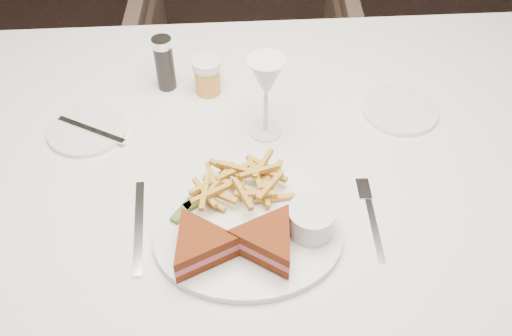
% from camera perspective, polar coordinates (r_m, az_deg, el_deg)
% --- Properties ---
extents(table, '(1.61, 1.15, 0.75)m').
position_cam_1_polar(table, '(1.38, 0.05, -10.74)').
color(table, white).
rests_on(table, ground).
extents(chair_far, '(0.73, 0.69, 0.73)m').
position_cam_1_polar(chair_far, '(1.99, -1.09, 10.33)').
color(chair_far, '#4A382E').
rests_on(chair_far, ground).
extents(table_setting, '(0.80, 0.57, 0.18)m').
position_cam_1_polar(table_setting, '(1.01, -1.18, -1.16)').
color(table_setting, white).
rests_on(table_setting, table).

